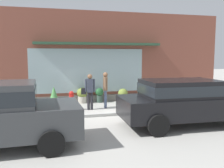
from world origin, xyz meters
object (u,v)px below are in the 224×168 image
Objects in this scene: pedestrian_passerby at (105,87)px; potted_plant_window_center at (54,97)px; parked_car_black at (184,99)px; potted_plant_doorstep at (172,93)px; pedestrian_with_handbag at (89,89)px; potted_plant_near_hydrant at (82,95)px; potted_plant_trailing_edge at (100,94)px; fire_hydrant at (72,101)px; potted_plant_corner_tall at (18,97)px; potted_plant_low_front at (123,95)px; potted_plant_window_right at (150,94)px.

pedestrian_passerby is 2.57m from potted_plant_window_center.
parked_car_black is 7.70× the size of potted_plant_doorstep.
pedestrian_with_handbag is at bearing 122.47° from pedestrian_passerby.
pedestrian_with_handbag reaches higher than parked_car_black.
potted_plant_near_hydrant is (1.43, 0.48, -0.03)m from potted_plant_window_center.
pedestrian_passerby is 2.78× the size of potted_plant_doorstep.
potted_plant_near_hydrant is at bearing 121.63° from parked_car_black.
pedestrian_with_handbag reaches higher than potted_plant_trailing_edge.
pedestrian_passerby reaches higher than pedestrian_with_handbag.
pedestrian_with_handbag is at bearing 131.72° from parked_car_black.
potted_plant_corner_tall is at bearing 148.43° from fire_hydrant.
potted_plant_corner_tall is at bearing -16.89° from pedestrian_with_handbag.
fire_hydrant is 1.44× the size of potted_plant_doorstep.
potted_plant_window_center is at bearing -11.03° from potted_plant_corner_tall.
pedestrian_passerby is at bearing -89.93° from potted_plant_trailing_edge.
potted_plant_window_center is (-3.48, -0.02, 0.04)m from potted_plant_low_front.
pedestrian_with_handbag is 2.26× the size of potted_plant_window_right.
fire_hydrant is 0.19× the size of parked_car_black.
potted_plant_trailing_edge is at bearing 161.93° from potted_plant_low_front.
pedestrian_passerby is 2.34× the size of potted_plant_window_right.
potted_plant_window_center reaches higher than potted_plant_corner_tall.
fire_hydrant is 4.67m from potted_plant_window_right.
potted_plant_low_front is 3.06m from potted_plant_doorstep.
potted_plant_trailing_edge is at bearing -5.09° from potted_plant_near_hydrant.
potted_plant_near_hydrant is (-0.11, 1.70, -0.49)m from pedestrian_with_handbag.
pedestrian_with_handbag reaches higher than potted_plant_near_hydrant.
pedestrian_with_handbag reaches higher than potted_plant_low_front.
pedestrian_passerby is at bearing -17.93° from potted_plant_corner_tall.
fire_hydrant is at bearing -161.11° from potted_plant_window_right.
pedestrian_with_handbag is 4.00m from potted_plant_window_right.
pedestrian_passerby is at bearing -154.87° from potted_plant_window_right.
pedestrian_passerby is 1.75× the size of potted_plant_window_center.
potted_plant_window_right is (2.83, 1.33, -0.63)m from pedestrian_passerby.
potted_plant_window_center is 1.68m from potted_plant_corner_tall.
fire_hydrant is 1.14× the size of potted_plant_trailing_edge.
fire_hydrant reaches higher than potted_plant_trailing_edge.
pedestrian_with_handbag is 1.69× the size of potted_plant_window_center.
potted_plant_doorstep is (4.19, 0.02, -0.12)m from potted_plant_trailing_edge.
potted_plant_trailing_edge is at bearing 44.37° from fire_hydrant.
parked_car_black is at bearing -114.23° from potted_plant_doorstep.
pedestrian_with_handbag is 5.27m from potted_plant_doorstep.
parked_car_black is 5.31m from potted_plant_trailing_edge.
fire_hydrant is at bearing 138.34° from parked_car_black.
pedestrian_passerby is 4.46m from potted_plant_doorstep.
potted_plant_window_center is at bearing 82.09° from pedestrian_passerby.
potted_plant_window_center is (-1.53, 1.22, -0.47)m from pedestrian_with_handbag.
pedestrian_passerby is 2.06× the size of potted_plant_corner_tall.
potted_plant_low_front reaches higher than potted_plant_doorstep.
potted_plant_window_right is (1.68, 0.34, -0.08)m from potted_plant_low_front.
potted_plant_trailing_edge is at bearing 9.81° from potted_plant_window_center.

